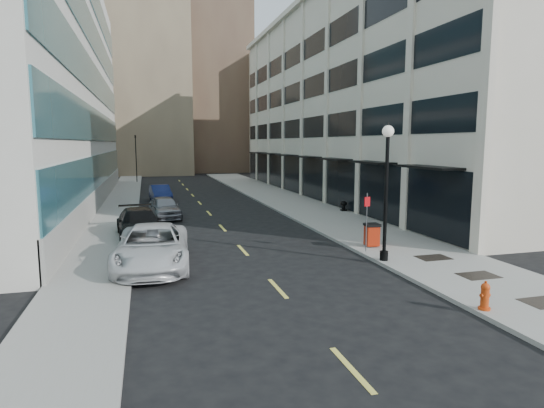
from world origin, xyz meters
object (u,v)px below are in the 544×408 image
car_black_pickup (139,224)px  lamppost (386,180)px  car_blue_sedan (160,193)px  fire_hydrant (485,296)px  urn_planter (344,205)px  trash_bin (372,234)px  car_white_van (152,247)px  sign_post (367,215)px  traffic_signal (135,138)px  car_silver_sedan (165,207)px

car_black_pickup → lamppost: size_ratio=0.94×
car_blue_sedan → lamppost: size_ratio=0.77×
fire_hydrant → urn_planter: bearing=75.9°
car_black_pickup → trash_bin: (10.85, -5.69, -0.05)m
car_white_van → car_blue_sedan: bearing=91.4°
lamppost → sign_post: size_ratio=2.14×
urn_planter → sign_post: bearing=-109.8°
urn_planter → lamppost: bearing=-107.6°
traffic_signal → car_blue_sedan: size_ratio=1.57×
traffic_signal → car_blue_sedan: bearing=-83.5°
traffic_signal → urn_planter: 34.35m
fire_hydrant → car_white_van: bearing=138.2°
car_black_pickup → trash_bin: bearing=-33.1°
urn_planter → fire_hydrant: bearing=-102.4°
car_black_pickup → car_blue_sedan: (1.60, 15.55, -0.06)m
traffic_signal → trash_bin: size_ratio=6.28×
urn_planter → car_black_pickup: bearing=-159.6°
traffic_signal → trash_bin: 43.33m
car_silver_sedan → trash_bin: (9.25, -12.09, -0.01)m
car_blue_sedan → lamppost: (8.50, -23.78, 2.83)m
car_blue_sedan → fire_hydrant: size_ratio=5.07×
traffic_signal → car_blue_sedan: traffic_signal is taller
traffic_signal → lamppost: 45.36m
car_white_van → trash_bin: car_white_van is taller
sign_post → urn_planter: size_ratio=3.75×
car_white_van → traffic_signal: bearing=95.8°
traffic_signal → trash_bin: bearing=-74.4°
car_blue_sedan → lamppost: lamppost is taller
car_black_pickup → car_blue_sedan: car_black_pickup is taller
car_white_van → urn_planter: bearing=44.0°
traffic_signal → trash_bin: (11.55, -41.47, -4.97)m
car_black_pickup → trash_bin: car_black_pickup is taller
fire_hydrant → lamppost: 6.70m
traffic_signal → urn_planter: bearing=-63.6°
car_white_van → sign_post: size_ratio=2.31×
car_white_van → car_black_pickup: 6.25m
trash_bin → fire_hydrant: bearing=-88.8°
car_white_van → fire_hydrant: car_white_van is taller
car_white_van → sign_post: sign_post is taller
car_blue_sedan → fire_hydrant: (8.50, -29.78, -0.16)m
trash_bin → urn_planter: 11.60m
fire_hydrant → sign_post: (0.00, 7.65, 1.29)m
trash_bin → urn_planter: size_ratio=1.54×
traffic_signal → car_white_van: traffic_signal is taller
car_blue_sedan → sign_post: bearing=-74.6°
lamppost → traffic_signal: bearing=103.8°
car_silver_sedan → fire_hydrant: bearing=-74.6°
car_white_van → fire_hydrant: 12.44m
car_silver_sedan → sign_post: bearing=-63.8°
car_blue_sedan → sign_post: sign_post is taller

